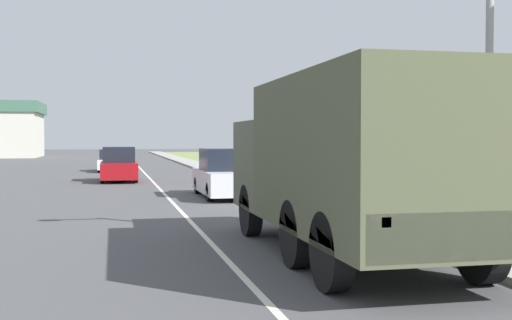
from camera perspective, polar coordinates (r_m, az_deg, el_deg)
name	(u,v)px	position (r m, az deg, el deg)	size (l,w,h in m)	color
ground_plane	(144,172)	(40.60, -9.93, -1.08)	(180.00, 180.00, 0.00)	#4C4C4F
lane_centre_stripe	(144,172)	(40.60, -9.93, -1.08)	(0.12, 120.00, 0.00)	silver
sidewalk_right	(215,171)	(41.05, -3.64, -0.94)	(1.80, 120.00, 0.12)	#9E9B93
grass_strip_right	(282,171)	(41.97, 2.30, -0.95)	(7.00, 120.00, 0.02)	olive
military_truck	(350,160)	(11.32, 8.33, -0.02)	(2.58, 7.86, 3.12)	#474C38
car_nearest_ahead	(224,175)	(23.13, -2.82, -1.38)	(1.75, 4.88, 1.74)	silver
car_second_ahead	(119,166)	(32.15, -12.10, -0.53)	(1.73, 4.09, 1.70)	maroon
car_third_ahead	(112,161)	(42.21, -12.66, -0.12)	(1.78, 4.30, 1.41)	silver
lamp_post	(480,2)	(12.53, 19.30, 13.15)	(1.69, 0.24, 7.53)	gray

